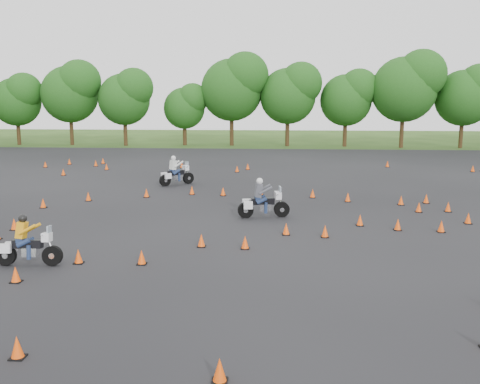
{
  "coord_description": "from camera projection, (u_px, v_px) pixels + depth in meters",
  "views": [
    {
      "loc": [
        1.58,
        -18.96,
        5.26
      ],
      "look_at": [
        0.0,
        4.0,
        1.2
      ],
      "focal_mm": 40.0,
      "sensor_mm": 36.0,
      "label": 1
    }
  ],
  "objects": [
    {
      "name": "traffic_cones",
      "position": [
        241.0,
        206.0,
        25.1
      ],
      "size": [
        36.73,
        33.4,
        0.45
      ],
      "color": "#FF500A",
      "rests_on": "asphalt_pad"
    },
    {
      "name": "rider_grey",
      "position": [
        264.0,
        198.0,
        23.67
      ],
      "size": [
        2.42,
        1.14,
        1.79
      ],
      "primitive_type": null,
      "rotation": [
        0.0,
        0.0,
        0.19
      ],
      "color": "#46464E",
      "rests_on": "ground"
    },
    {
      "name": "rider_yellow",
      "position": [
        28.0,
        241.0,
        16.82
      ],
      "size": [
        2.15,
        0.77,
        1.63
      ],
      "primitive_type": null,
      "rotation": [
        0.0,
        0.0,
        0.06
      ],
      "color": "orange",
      "rests_on": "ground"
    },
    {
      "name": "rider_white",
      "position": [
        177.0,
        170.0,
        32.6
      ],
      "size": [
        2.24,
        2.07,
        1.8
      ],
      "primitive_type": null,
      "rotation": [
        0.0,
        0.0,
        0.71
      ],
      "color": "beige",
      "rests_on": "ground"
    },
    {
      "name": "ground",
      "position": [
        233.0,
        243.0,
        19.65
      ],
      "size": [
        140.0,
        140.0,
        0.0
      ],
      "primitive_type": "plane",
      "color": "#2D5119",
      "rests_on": "ground"
    },
    {
      "name": "asphalt_pad",
      "position": [
        243.0,
        209.0,
        25.55
      ],
      "size": [
        62.0,
        62.0,
        0.0
      ],
      "primitive_type": "plane",
      "color": "black",
      "rests_on": "ground"
    },
    {
      "name": "treeline",
      "position": [
        289.0,
        103.0,
        53.39
      ],
      "size": [
        86.77,
        32.71,
        11.03
      ],
      "color": "#1C4B15",
      "rests_on": "ground"
    }
  ]
}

